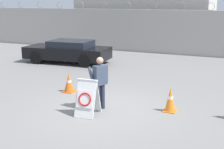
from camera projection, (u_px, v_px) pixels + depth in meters
ground_plane at (103, 109)px, 9.90m from camera, size 90.00×90.00×0.00m
perimeter_wall at (180, 32)px, 19.49m from camera, size 36.00×0.30×3.22m
building_block at (146, 7)px, 24.22m from camera, size 9.98×5.08×5.61m
barricade_sign at (87, 98)px, 9.27m from camera, size 0.66×0.80×1.10m
security_guard at (100, 81)px, 9.71m from camera, size 0.57×0.57×1.67m
traffic_cone_mid at (170, 100)px, 9.61m from camera, size 0.38×0.38×0.77m
traffic_cone_far at (69, 83)px, 11.68m from camera, size 0.43×0.43×0.71m
parked_car_front_coupe at (68, 51)px, 17.05m from camera, size 4.75×2.24×1.24m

